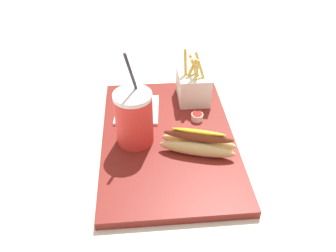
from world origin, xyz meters
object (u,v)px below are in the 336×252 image
hot_dog_1 (198,143)px  napkin_stack (137,110)px  soda_cup (134,118)px  fries_basket (193,85)px  ketchup_cup_1 (197,116)px

hot_dog_1 → napkin_stack: 0.22m
hot_dog_1 → soda_cup: bearing=70.4°
soda_cup → napkin_stack: bearing=-2.9°
napkin_stack → fries_basket: bearing=-73.1°
soda_cup → napkin_stack: (0.12, -0.01, -0.06)m
soda_cup → fries_basket: soda_cup is taller
soda_cup → fries_basket: bearing=-44.0°
hot_dog_1 → napkin_stack: bearing=38.4°
hot_dog_1 → napkin_stack: (0.17, 0.14, -0.02)m
ketchup_cup_1 → napkin_stack: ketchup_cup_1 is taller
fries_basket → napkin_stack: (-0.05, 0.16, -0.04)m
fries_basket → hot_dog_1: bearing=174.6°
soda_cup → ketchup_cup_1: bearing=-66.7°
fries_basket → ketchup_cup_1: fries_basket is taller
napkin_stack → soda_cup: bearing=177.1°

